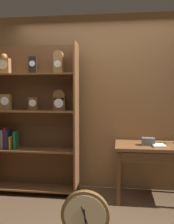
{
  "coord_description": "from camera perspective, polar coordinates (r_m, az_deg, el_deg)",
  "views": [
    {
      "loc": [
        0.29,
        -2.51,
        1.46
      ],
      "look_at": [
        -0.15,
        0.82,
        1.2
      ],
      "focal_mm": 41.2,
      "sensor_mm": 36.0,
      "label": 1
    }
  ],
  "objects": [
    {
      "name": "round_clock_large",
      "position": [
        2.68,
        -0.39,
        -22.12
      ],
      "size": [
        0.48,
        0.11,
        0.52
      ],
      "color": "brown",
      "rests_on": "ground"
    },
    {
      "name": "toolbox_small",
      "position": [
        3.53,
        13.42,
        -6.4
      ],
      "size": [
        0.17,
        0.12,
        0.1
      ],
      "primitive_type": "cube",
      "color": "#595960",
      "rests_on": "workbench"
    },
    {
      "name": "bookshelf",
      "position": [
        3.75,
        -12.0,
        -1.33
      ],
      "size": [
        1.27,
        0.33,
        2.13
      ],
      "color": "brown",
      "rests_on": "ground"
    },
    {
      "name": "workbench",
      "position": [
        3.6,
        15.52,
        -8.62
      ],
      "size": [
        1.14,
        0.62,
        0.76
      ],
      "color": "brown",
      "rests_on": "ground"
    },
    {
      "name": "back_wood_panel",
      "position": [
        3.88,
        3.16,
        2.07
      ],
      "size": [
        4.8,
        0.05,
        2.6
      ],
      "primitive_type": "cube",
      "color": "brown",
      "rests_on": "ground"
    },
    {
      "name": "open_repair_manual",
      "position": [
        3.49,
        15.62,
        -7.18
      ],
      "size": [
        0.18,
        0.23,
        0.02
      ],
      "primitive_type": "cube",
      "rotation": [
        0.0,
        0.0,
        0.08
      ],
      "color": "silver",
      "rests_on": "workbench"
    }
  ]
}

